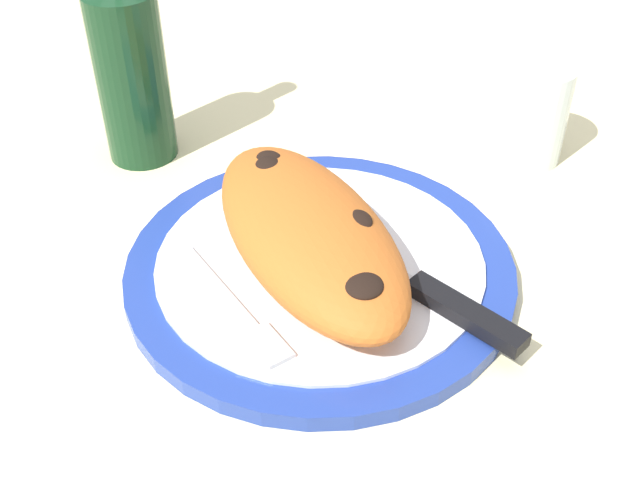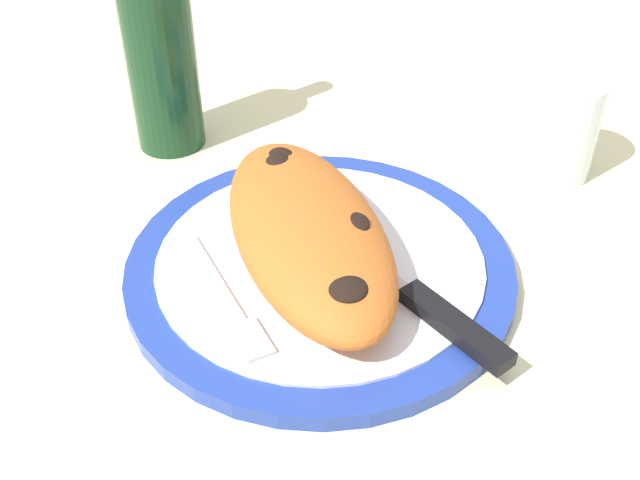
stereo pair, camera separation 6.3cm
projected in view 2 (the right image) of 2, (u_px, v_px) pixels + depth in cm
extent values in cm
cube|color=beige|center=(320.00, 288.00, 66.03)|extent=(150.00, 150.00, 3.00)
cylinder|color=#233D99|center=(320.00, 268.00, 64.62)|extent=(32.40, 32.40, 1.49)
cylinder|color=white|center=(320.00, 260.00, 64.06)|extent=(27.29, 27.29, 0.30)
ellipsoid|color=#C16023|center=(308.00, 232.00, 61.95)|extent=(27.18, 13.96, 5.90)
ellipsoid|color=black|center=(281.00, 157.00, 67.11)|extent=(3.23, 2.72, 1.02)
ellipsoid|color=black|center=(279.00, 164.00, 66.00)|extent=(3.42, 2.72, 1.10)
ellipsoid|color=black|center=(348.00, 288.00, 54.12)|extent=(3.74, 3.69, 1.07)
ellipsoid|color=black|center=(316.00, 197.00, 61.59)|extent=(2.64, 2.53, 0.75)
ellipsoid|color=black|center=(355.00, 224.00, 59.38)|extent=(3.24, 2.89, 0.98)
cube|color=silver|center=(214.00, 277.00, 61.86)|extent=(11.22, 3.79, 0.40)
cube|color=silver|center=(251.00, 339.00, 56.53)|extent=(4.43, 3.15, 0.40)
cube|color=silver|center=(352.00, 251.00, 64.41)|extent=(12.51, 7.34, 0.40)
cube|color=black|center=(455.00, 326.00, 57.07)|extent=(9.96, 6.33, 1.20)
cylinder|color=silver|center=(562.00, 128.00, 74.14)|extent=(6.87, 6.87, 10.01)
cylinder|color=silver|center=(556.00, 155.00, 76.05)|extent=(6.32, 6.32, 3.51)
cylinder|color=#14381E|center=(163.00, 68.00, 76.33)|extent=(6.93, 6.93, 16.99)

